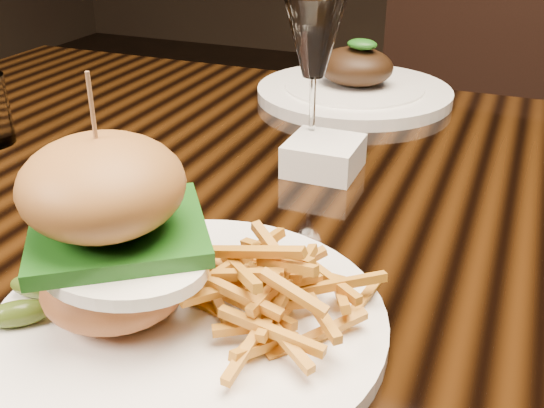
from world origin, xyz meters
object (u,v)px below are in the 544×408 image
at_px(burger_plate, 176,273).
at_px(far_dish, 354,87).
at_px(wine_glass, 314,43).
at_px(chair_far, 454,124).
at_px(dining_table, 357,261).

bearing_deg(burger_plate, far_dish, 69.38).
bearing_deg(wine_glass, burger_plate, -87.45).
bearing_deg(chair_far, burger_plate, -84.62).
bearing_deg(dining_table, far_dish, 106.93).
height_order(dining_table, wine_glass, wine_glass).
distance_m(dining_table, wine_glass, 0.25).
bearing_deg(far_dish, dining_table, -73.07).
distance_m(dining_table, burger_plate, 0.30).
xyz_separation_m(burger_plate, wine_glass, (-0.02, 0.35, 0.09)).
bearing_deg(burger_plate, chair_far, 62.64).
relative_size(wine_glass, chair_far, 0.20).
bearing_deg(dining_table, chair_far, 89.88).
xyz_separation_m(wine_glass, far_dish, (-0.02, 0.26, -0.12)).
xyz_separation_m(burger_plate, far_dish, (-0.03, 0.61, -0.03)).
bearing_deg(chair_far, dining_table, -81.09).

